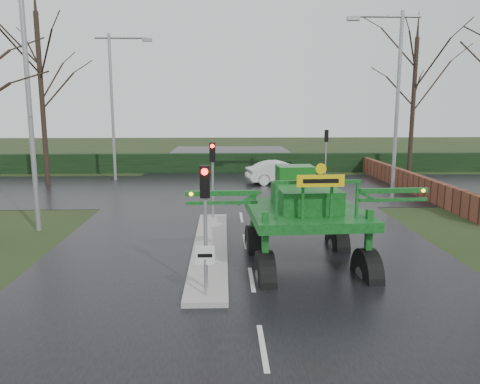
{
  "coord_description": "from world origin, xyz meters",
  "views": [
    {
      "loc": [
        -0.8,
        -13.12,
        4.98
      ],
      "look_at": [
        -0.22,
        3.61,
        2.0
      ],
      "focal_mm": 35.0,
      "sensor_mm": 36.0,
      "label": 1
    }
  ],
  "objects_px": {
    "keep_left_sign": "(205,263)",
    "street_light_left_near": "(35,83)",
    "traffic_signal_near": "(205,201)",
    "traffic_signal_far": "(326,143)",
    "traffic_signal_mid": "(213,164)",
    "street_light_left_far": "(116,94)",
    "crop_sprayer": "(265,211)",
    "white_sedan": "(281,184)",
    "street_light_right": "(392,90)"
  },
  "relations": [
    {
      "from": "traffic_signal_near",
      "to": "traffic_signal_far",
      "type": "height_order",
      "value": "same"
    },
    {
      "from": "keep_left_sign",
      "to": "street_light_left_near",
      "type": "height_order",
      "value": "street_light_left_near"
    },
    {
      "from": "keep_left_sign",
      "to": "street_light_left_far",
      "type": "bearing_deg",
      "value": 107.78
    },
    {
      "from": "street_light_left_near",
      "to": "street_light_right",
      "type": "relative_size",
      "value": 1.0
    },
    {
      "from": "traffic_signal_near",
      "to": "white_sedan",
      "type": "distance_m",
      "value": 19.67
    },
    {
      "from": "traffic_signal_far",
      "to": "crop_sprayer",
      "type": "distance_m",
      "value": 20.74
    },
    {
      "from": "traffic_signal_mid",
      "to": "white_sedan",
      "type": "distance_m",
      "value": 11.66
    },
    {
      "from": "traffic_signal_mid",
      "to": "street_light_left_far",
      "type": "distance_m",
      "value": 14.68
    },
    {
      "from": "traffic_signal_far",
      "to": "keep_left_sign",
      "type": "bearing_deg",
      "value": 70.07
    },
    {
      "from": "traffic_signal_far",
      "to": "traffic_signal_mid",
      "type": "bearing_deg",
      "value": 58.07
    },
    {
      "from": "traffic_signal_mid",
      "to": "street_light_left_near",
      "type": "height_order",
      "value": "street_light_left_near"
    },
    {
      "from": "street_light_right",
      "to": "traffic_signal_near",
      "type": "bearing_deg",
      "value": -126.13
    },
    {
      "from": "street_light_left_near",
      "to": "crop_sprayer",
      "type": "relative_size",
      "value": 1.29
    },
    {
      "from": "white_sedan",
      "to": "crop_sprayer",
      "type": "bearing_deg",
      "value": 159.91
    },
    {
      "from": "traffic_signal_mid",
      "to": "street_light_right",
      "type": "height_order",
      "value": "street_light_right"
    },
    {
      "from": "traffic_signal_far",
      "to": "street_light_left_far",
      "type": "bearing_deg",
      "value": 0.03
    },
    {
      "from": "street_light_left_far",
      "to": "crop_sprayer",
      "type": "distance_m",
      "value": 21.93
    },
    {
      "from": "traffic_signal_far",
      "to": "crop_sprayer",
      "type": "relative_size",
      "value": 0.46
    },
    {
      "from": "traffic_signal_mid",
      "to": "white_sedan",
      "type": "height_order",
      "value": "traffic_signal_mid"
    },
    {
      "from": "street_light_left_far",
      "to": "white_sedan",
      "type": "distance_m",
      "value": 12.89
    },
    {
      "from": "street_light_left_near",
      "to": "street_light_right",
      "type": "height_order",
      "value": "same"
    },
    {
      "from": "street_light_left_far",
      "to": "crop_sprayer",
      "type": "xyz_separation_m",
      "value": [
        8.58,
        -19.8,
        -3.94
      ]
    },
    {
      "from": "street_light_left_near",
      "to": "crop_sprayer",
      "type": "bearing_deg",
      "value": -34.06
    },
    {
      "from": "street_light_right",
      "to": "crop_sprayer",
      "type": "distance_m",
      "value": 14.69
    },
    {
      "from": "traffic_signal_far",
      "to": "crop_sprayer",
      "type": "xyz_separation_m",
      "value": [
        -6.12,
        -19.81,
        -0.54
      ]
    },
    {
      "from": "traffic_signal_mid",
      "to": "street_light_left_far",
      "type": "relative_size",
      "value": 0.35
    },
    {
      "from": "traffic_signal_mid",
      "to": "white_sedan",
      "type": "xyz_separation_m",
      "value": [
        4.34,
        10.51,
        -2.59
      ]
    },
    {
      "from": "keep_left_sign",
      "to": "crop_sprayer",
      "type": "relative_size",
      "value": 0.17
    },
    {
      "from": "street_light_left_far",
      "to": "white_sedan",
      "type": "bearing_deg",
      "value": -10.11
    },
    {
      "from": "traffic_signal_far",
      "to": "white_sedan",
      "type": "bearing_deg",
      "value": 30.13
    },
    {
      "from": "traffic_signal_mid",
      "to": "crop_sprayer",
      "type": "distance_m",
      "value": 7.5
    },
    {
      "from": "traffic_signal_mid",
      "to": "crop_sprayer",
      "type": "height_order",
      "value": "crop_sprayer"
    },
    {
      "from": "traffic_signal_near",
      "to": "street_light_left_near",
      "type": "bearing_deg",
      "value": 134.53
    },
    {
      "from": "traffic_signal_mid",
      "to": "white_sedan",
      "type": "relative_size",
      "value": 0.76
    },
    {
      "from": "keep_left_sign",
      "to": "traffic_signal_far",
      "type": "relative_size",
      "value": 0.38
    },
    {
      "from": "traffic_signal_near",
      "to": "traffic_signal_mid",
      "type": "xyz_separation_m",
      "value": [
        0.0,
        8.5,
        0.0
      ]
    },
    {
      "from": "traffic_signal_near",
      "to": "traffic_signal_far",
      "type": "relative_size",
      "value": 1.0
    },
    {
      "from": "keep_left_sign",
      "to": "traffic_signal_mid",
      "type": "distance_m",
      "value": 9.12
    },
    {
      "from": "crop_sprayer",
      "to": "street_light_left_near",
      "type": "bearing_deg",
      "value": 143.09
    },
    {
      "from": "traffic_signal_near",
      "to": "street_light_right",
      "type": "relative_size",
      "value": 0.35
    },
    {
      "from": "keep_left_sign",
      "to": "street_light_left_near",
      "type": "relative_size",
      "value": 0.14
    },
    {
      "from": "traffic_signal_near",
      "to": "traffic_signal_mid",
      "type": "bearing_deg",
      "value": 90.0
    },
    {
      "from": "traffic_signal_far",
      "to": "white_sedan",
      "type": "xyz_separation_m",
      "value": [
        -3.46,
        -2.01,
        -2.59
      ]
    },
    {
      "from": "traffic_signal_near",
      "to": "white_sedan",
      "type": "xyz_separation_m",
      "value": [
        4.34,
        19.01,
        -2.59
      ]
    },
    {
      "from": "traffic_signal_far",
      "to": "street_light_left_far",
      "type": "relative_size",
      "value": 0.35
    },
    {
      "from": "street_light_right",
      "to": "white_sedan",
      "type": "xyz_separation_m",
      "value": [
        -5.16,
        6.0,
        -5.99
      ]
    },
    {
      "from": "crop_sprayer",
      "to": "street_light_right",
      "type": "bearing_deg",
      "value": 53.64
    },
    {
      "from": "keep_left_sign",
      "to": "traffic_signal_far",
      "type": "distance_m",
      "value": 22.93
    },
    {
      "from": "keep_left_sign",
      "to": "street_light_left_far",
      "type": "relative_size",
      "value": 0.14
    },
    {
      "from": "keep_left_sign",
      "to": "street_light_left_near",
      "type": "xyz_separation_m",
      "value": [
        -6.89,
        7.5,
        4.93
      ]
    }
  ]
}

